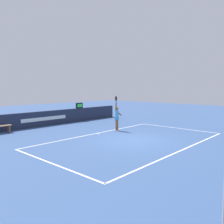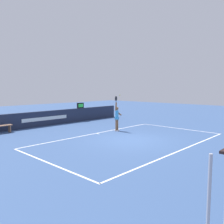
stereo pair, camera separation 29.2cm
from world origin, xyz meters
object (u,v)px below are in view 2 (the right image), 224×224
speed_display (80,105)px  tennis_player (117,117)px  courtside_bench_near (2,127)px

speed_display → tennis_player: tennis_player is taller
tennis_player → courtside_bench_near: size_ratio=1.98×
tennis_player → courtside_bench_near: tennis_player is taller
speed_display → courtside_bench_near: size_ratio=0.56×
tennis_player → courtside_bench_near: (-5.65, 4.87, -0.61)m
speed_display → courtside_bench_near: (-7.01, -0.69, -1.00)m
tennis_player → courtside_bench_near: 7.48m
speed_display → tennis_player: bearing=-103.7°
speed_display → tennis_player: (-1.35, -5.56, -0.40)m
speed_display → courtside_bench_near: bearing=-174.4°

